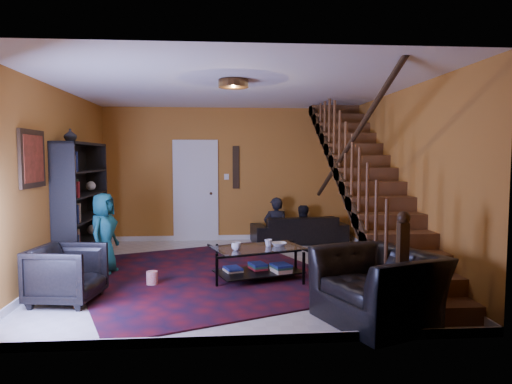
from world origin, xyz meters
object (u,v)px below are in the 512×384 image
(sofa, at_px, (299,229))
(armchair_left, at_px, (67,274))
(coffee_table, at_px, (258,261))
(bookshelf, at_px, (83,207))
(armchair_right, at_px, (378,287))

(sofa, bearing_deg, armchair_left, 39.16)
(coffee_table, bearing_deg, armchair_left, -161.21)
(bookshelf, relative_size, sofa, 1.04)
(armchair_right, relative_size, coffee_table, 0.84)
(bookshelf, bearing_deg, armchair_right, -36.12)
(sofa, xyz_separation_m, armchair_left, (-3.49, -3.61, 0.07))
(sofa, distance_m, coffee_table, 2.99)
(bookshelf, xyz_separation_m, coffee_table, (2.76, -1.09, -0.69))
(bookshelf, distance_m, armchair_left, 2.04)
(armchair_left, bearing_deg, sofa, -35.32)
(bookshelf, distance_m, sofa, 4.25)
(bookshelf, height_order, sofa, bookshelf)
(armchair_left, relative_size, armchair_right, 0.65)
(armchair_left, bearing_deg, bookshelf, 19.18)
(armchair_right, bearing_deg, coffee_table, -169.11)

